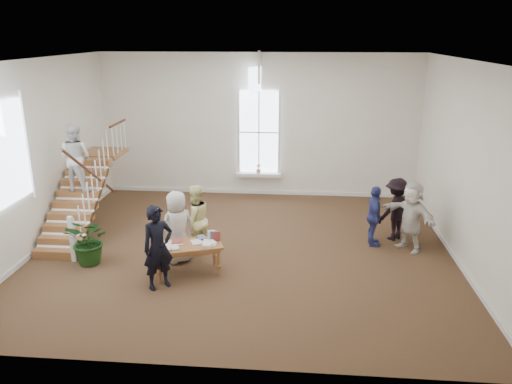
# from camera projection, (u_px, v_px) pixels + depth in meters

# --- Properties ---
(ground) EXTENTS (10.00, 10.00, 0.00)m
(ground) POSITION_uv_depth(u_px,v_px,m) (244.00, 250.00, 12.18)
(ground) COLOR #3F2619
(ground) RESTS_ON ground
(room_shell) EXTENTS (10.49, 10.00, 10.00)m
(room_shell) POSITION_uv_depth(u_px,v_px,m) (259.00, 183.00, 16.23)
(room_shell) COLOR silver
(room_shell) RESTS_ON ground
(staircase) EXTENTS (1.10, 4.10, 2.92)m
(staircase) POSITION_uv_depth(u_px,v_px,m) (78.00, 174.00, 12.76)
(staircase) COLOR brown
(staircase) RESTS_ON ground
(library_table) EXTENTS (1.64, 1.18, 0.76)m
(library_table) POSITION_uv_depth(u_px,v_px,m) (187.00, 248.00, 10.82)
(library_table) COLOR brown
(library_table) RESTS_ON ground
(police_officer) EXTENTS (0.77, 0.75, 1.79)m
(police_officer) POSITION_uv_depth(u_px,v_px,m) (158.00, 247.00, 10.15)
(police_officer) COLOR black
(police_officer) RESTS_ON ground
(elderly_woman) EXTENTS (0.98, 0.94, 1.69)m
(elderly_woman) POSITION_uv_depth(u_px,v_px,m) (177.00, 227.00, 11.35)
(elderly_woman) COLOR beige
(elderly_woman) RESTS_ON ground
(person_yellow) EXTENTS (1.04, 1.01, 1.69)m
(person_yellow) POSITION_uv_depth(u_px,v_px,m) (195.00, 220.00, 11.80)
(person_yellow) COLOR #FBF39C
(person_yellow) RESTS_ON ground
(woman_cluster_a) EXTENTS (0.38, 0.89, 1.52)m
(woman_cluster_a) POSITION_uv_depth(u_px,v_px,m) (374.00, 216.00, 12.24)
(woman_cluster_a) COLOR navy
(woman_cluster_a) RESTS_ON ground
(woman_cluster_b) EXTENTS (1.19, 1.11, 1.61)m
(woman_cluster_b) POSITION_uv_depth(u_px,v_px,m) (396.00, 209.00, 12.61)
(woman_cluster_b) COLOR black
(woman_cluster_b) RESTS_ON ground
(woman_cluster_c) EXTENTS (1.37, 1.59, 1.73)m
(woman_cluster_c) POSITION_uv_depth(u_px,v_px,m) (411.00, 216.00, 11.95)
(woman_cluster_c) COLOR silver
(woman_cluster_c) RESTS_ON ground
(floor_plant) EXTENTS (1.24, 1.15, 1.13)m
(floor_plant) POSITION_uv_depth(u_px,v_px,m) (90.00, 241.00, 11.31)
(floor_plant) COLOR #163711
(floor_plant) RESTS_ON ground
(side_chair) EXTENTS (0.43, 0.43, 0.95)m
(side_chair) POSITION_uv_depth(u_px,v_px,m) (400.00, 212.00, 13.20)
(side_chair) COLOR #3C1C10
(side_chair) RESTS_ON ground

